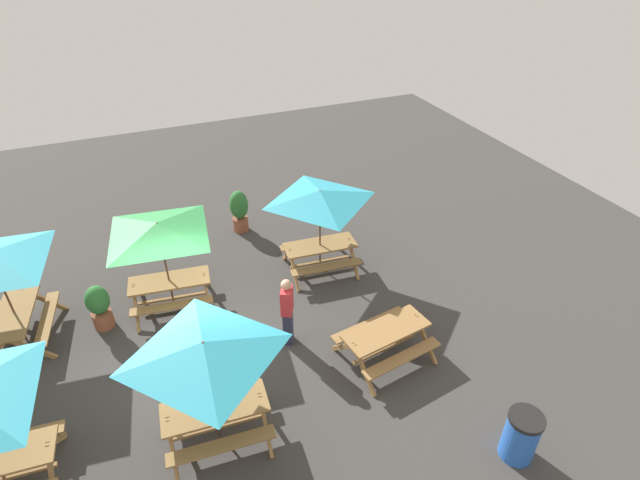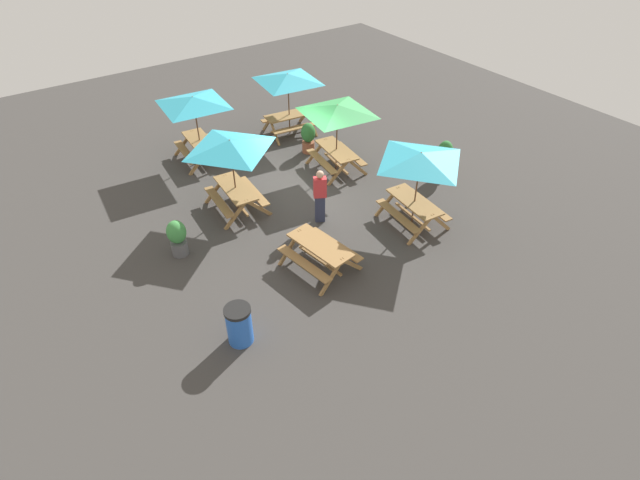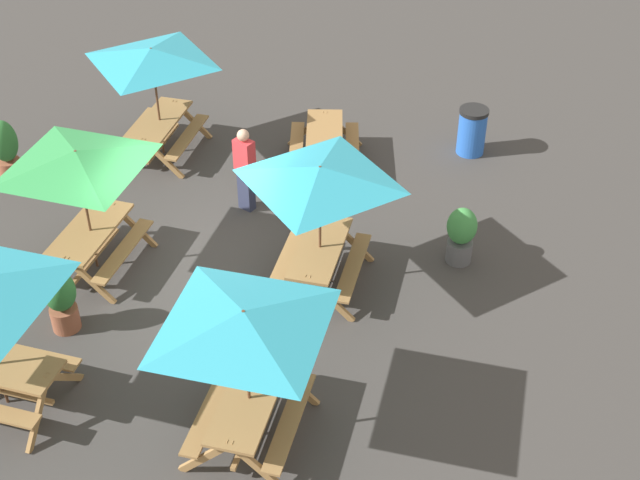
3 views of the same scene
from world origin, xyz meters
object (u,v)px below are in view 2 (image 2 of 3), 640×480
at_px(picnic_table_1, 231,150).
at_px(potted_plant_0, 444,157).
at_px(person_standing, 320,195).
at_px(picnic_table_3, 194,106).
at_px(picnic_table_0, 320,250).
at_px(picnic_table_2, 420,163).
at_px(picnic_table_5, 337,114).
at_px(potted_plant_2, 308,137).
at_px(potted_plant_1, 177,237).
at_px(trash_bin_blue, 239,325).
at_px(picnic_table_4, 288,82).

bearing_deg(picnic_table_1, potted_plant_0, -104.11).
bearing_deg(person_standing, picnic_table_3, 132.20).
height_order(picnic_table_0, picnic_table_2, picnic_table_2).
height_order(picnic_table_5, potted_plant_0, picnic_table_5).
distance_m(picnic_table_3, person_standing, 5.56).
bearing_deg(potted_plant_2, picnic_table_2, -179.05).
distance_m(picnic_table_5, potted_plant_0, 3.76).
xyz_separation_m(potted_plant_0, potted_plant_1, (1.16, 8.70, -0.11)).
distance_m(picnic_table_1, trash_bin_blue, 5.36).
bearing_deg(potted_plant_0, trash_bin_blue, 105.55).
distance_m(potted_plant_1, potted_plant_2, 6.57).
relative_size(picnic_table_1, picnic_table_4, 0.83).
bearing_deg(picnic_table_5, picnic_table_4, 4.63).
xyz_separation_m(picnic_table_2, picnic_table_5, (3.72, -0.00, 0.00)).
bearing_deg(picnic_table_0, potted_plant_0, -84.83).
height_order(picnic_table_0, potted_plant_1, potted_plant_1).
bearing_deg(picnic_table_5, potted_plant_2, 10.69).
relative_size(picnic_table_2, potted_plant_2, 2.13).
bearing_deg(picnic_table_5, person_standing, 141.86).
relative_size(potted_plant_0, person_standing, 0.75).
xyz_separation_m(picnic_table_0, picnic_table_4, (6.95, -3.46, 1.43)).
bearing_deg(picnic_table_4, person_standing, 73.42).
relative_size(picnic_table_2, potted_plant_0, 1.86).
xyz_separation_m(picnic_table_2, picnic_table_4, (6.89, -0.15, 0.00)).
bearing_deg(picnic_table_0, trash_bin_blue, 100.81).
bearing_deg(potted_plant_1, picnic_table_1, -66.09).
xyz_separation_m(trash_bin_blue, potted_plant_0, (2.44, -8.78, 0.18)).
relative_size(picnic_table_5, potted_plant_1, 2.64).
distance_m(picnic_table_2, trash_bin_blue, 6.41).
relative_size(picnic_table_4, potted_plant_1, 2.65).
height_order(potted_plant_2, person_standing, person_standing).
distance_m(picnic_table_4, potted_plant_1, 7.72).
relative_size(trash_bin_blue, person_standing, 0.59).
distance_m(picnic_table_4, trash_bin_blue, 10.25).
bearing_deg(picnic_table_4, picnic_table_5, 94.19).
xyz_separation_m(picnic_table_3, potted_plant_2, (-1.65, -3.35, -1.41)).
distance_m(picnic_table_2, potted_plant_2, 5.45).
height_order(trash_bin_blue, potted_plant_0, potted_plant_0).
relative_size(picnic_table_1, person_standing, 1.40).
bearing_deg(potted_plant_0, picnic_table_2, 117.76).
bearing_deg(potted_plant_1, trash_bin_blue, 178.78).
bearing_deg(trash_bin_blue, potted_plant_0, -74.45).
bearing_deg(person_standing, trash_bin_blue, -117.96).
relative_size(picnic_table_2, potted_plant_1, 2.20).
distance_m(picnic_table_1, potted_plant_2, 4.35).
xyz_separation_m(potted_plant_1, potted_plant_2, (2.72, -5.98, 0.01)).
bearing_deg(picnic_table_0, person_standing, -43.47).
bearing_deg(picnic_table_0, picnic_table_5, -49.71).
distance_m(trash_bin_blue, person_standing, 4.84).
bearing_deg(trash_bin_blue, picnic_table_2, -80.24).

